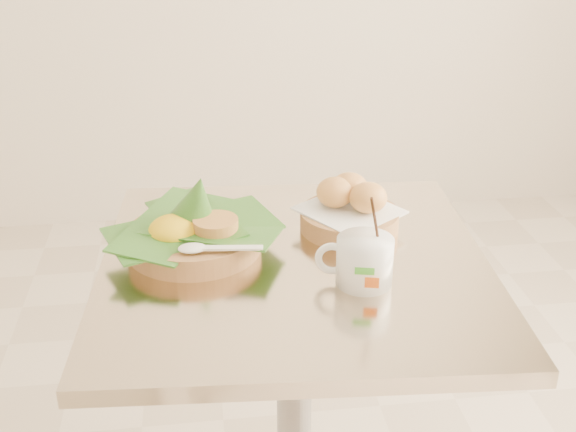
{
  "coord_description": "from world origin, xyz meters",
  "views": [
    {
      "loc": [
        -0.03,
        -1.14,
        1.39
      ],
      "look_at": [
        0.13,
        0.04,
        0.82
      ],
      "focal_mm": 45.0,
      "sensor_mm": 36.0,
      "label": 1
    }
  ],
  "objects": [
    {
      "name": "rice_basket",
      "position": [
        -0.04,
        0.06,
        0.79
      ],
      "size": [
        0.31,
        0.31,
        0.16
      ],
      "rotation": [
        0.0,
        0.0,
        0.2
      ],
      "color": "#AD834A",
      "rests_on": "cafe_table"
    },
    {
      "name": "coffee_mug",
      "position": [
        0.24,
        -0.1,
        0.79
      ],
      "size": [
        0.13,
        0.1,
        0.17
      ],
      "rotation": [
        0.0,
        0.0,
        -0.23
      ],
      "color": "white",
      "rests_on": "cafe_table"
    },
    {
      "name": "cafe_table",
      "position": [
        0.14,
        -0.0,
        0.53
      ],
      "size": [
        0.75,
        0.75,
        0.75
      ],
      "rotation": [
        0.0,
        0.0,
        -0.07
      ],
      "color": "gray",
      "rests_on": "floor"
    },
    {
      "name": "bread_basket",
      "position": [
        0.26,
        0.12,
        0.79
      ],
      "size": [
        0.23,
        0.23,
        0.1
      ],
      "rotation": [
        0.0,
        0.0,
        -0.16
      ],
      "color": "#AD834A",
      "rests_on": "cafe_table"
    }
  ]
}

